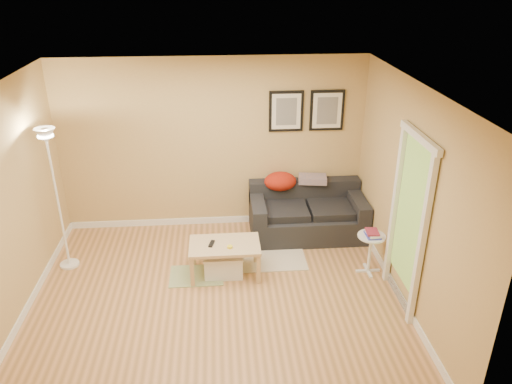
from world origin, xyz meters
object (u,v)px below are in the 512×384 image
Objects in this scene: floor_lamp at (58,205)px; book_stack at (373,233)px; coffee_table at (225,259)px; storage_bin at (223,264)px; sofa at (308,212)px; side_table at (370,254)px.

book_stack is at bearing -6.96° from floor_lamp.
storage_bin is (-0.02, -0.00, -0.07)m from coffee_table.
sofa is at bearing 22.84° from coffee_table.
book_stack is 4.07m from floor_lamp.
storage_bin is 1.93m from side_table.
book_stack is at bearing -3.45° from storage_bin.
sofa is 1.28m from book_stack.
side_table is (1.90, -0.11, 0.05)m from coffee_table.
sofa reaches higher than side_table.
book_stack is 0.12× the size of floor_lamp.
coffee_table is at bearing 176.83° from side_table.
storage_bin is at bearing 166.53° from coffee_table.
book_stack is (0.65, -1.08, 0.22)m from sofa.
side_table is 2.41× the size of book_stack.
book_stack reaches higher than coffee_table.
sofa is at bearing 111.50° from book_stack.
side_table is at bearing -3.12° from storage_bin.
sofa is 1.25m from side_table.
book_stack is (1.91, -0.12, 0.36)m from coffee_table.
floor_lamp is at bearing 173.19° from side_table.
sofa is 1.86× the size of coffee_table.
coffee_table is at bearing 1.07° from storage_bin.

